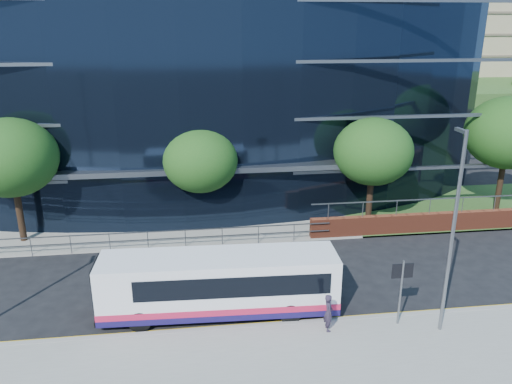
{
  "coord_description": "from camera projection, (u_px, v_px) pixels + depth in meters",
  "views": [
    {
      "loc": [
        -3.4,
        -18.05,
        11.65
      ],
      "look_at": [
        -0.01,
        8.0,
        2.71
      ],
      "focal_mm": 35.0,
      "sensor_mm": 36.0,
      "label": 1
    }
  ],
  "objects": [
    {
      "name": "street_sign",
      "position": [
        402.0,
        279.0,
        19.48
      ],
      "size": [
        0.85,
        0.09,
        2.8
      ],
      "color": "slate",
      "rests_on": "pavement_near"
    },
    {
      "name": "glass_office",
      "position": [
        182.0,
        74.0,
        37.62
      ],
      "size": [
        44.0,
        23.1,
        16.0
      ],
      "color": "black",
      "rests_on": "ground"
    },
    {
      "name": "tree_dist_e",
      "position": [
        419.0,
        85.0,
        60.14
      ],
      "size": [
        4.62,
        4.62,
        6.51
      ],
      "color": "black",
      "rests_on": "ground"
    },
    {
      "name": "tree_far_a",
      "position": [
        11.0,
        158.0,
        26.41
      ],
      "size": [
        4.95,
        4.95,
        6.98
      ],
      "color": "black",
      "rests_on": "ground"
    },
    {
      "name": "pedestrian",
      "position": [
        329.0,
        312.0,
        19.46
      ],
      "size": [
        0.39,
        0.58,
        1.55
      ],
      "primitive_type": "imported",
      "rotation": [
        0.0,
        0.0,
        1.53
      ],
      "color": "#2A2233",
      "rests_on": "pavement_near"
    },
    {
      "name": "tree_far_b",
      "position": [
        200.0,
        161.0,
        28.31
      ],
      "size": [
        4.29,
        4.29,
        6.05
      ],
      "color": "black",
      "rests_on": "ground"
    },
    {
      "name": "yellow_line_inner",
      "position": [
        283.0,
        321.0,
        20.5
      ],
      "size": [
        80.0,
        0.08,
        0.01
      ],
      "primitive_type": "cube",
      "color": "gold",
      "rests_on": "ground"
    },
    {
      "name": "far_forecourt",
      "position": [
        153.0,
        221.0,
        30.69
      ],
      "size": [
        50.0,
        8.0,
        0.1
      ],
      "primitive_type": "cube",
      "color": "gray",
      "rests_on": "ground"
    },
    {
      "name": "ground",
      "position": [
        281.0,
        313.0,
        21.11
      ],
      "size": [
        200.0,
        200.0,
        0.0
      ],
      "primitive_type": "plane",
      "color": "black",
      "rests_on": "ground"
    },
    {
      "name": "guard_railings",
      "position": [
        109.0,
        238.0,
        26.44
      ],
      "size": [
        24.0,
        0.05,
        1.1
      ],
      "color": "slate",
      "rests_on": "ground"
    },
    {
      "name": "yellow_line_outer",
      "position": [
        284.0,
        323.0,
        20.36
      ],
      "size": [
        80.0,
        0.08,
        0.01
      ],
      "primitive_type": "cube",
      "color": "gold",
      "rests_on": "ground"
    },
    {
      "name": "streetlight_east",
      "position": [
        453.0,
        229.0,
        18.38
      ],
      "size": [
        0.15,
        0.77,
        8.0
      ],
      "color": "slate",
      "rests_on": "pavement_near"
    },
    {
      "name": "tree_far_d",
      "position": [
        508.0,
        133.0,
        30.79
      ],
      "size": [
        5.28,
        5.28,
        7.44
      ],
      "color": "black",
      "rests_on": "ground"
    },
    {
      "name": "tree_far_c",
      "position": [
        373.0,
        152.0,
        28.96
      ],
      "size": [
        4.62,
        4.62,
        6.51
      ],
      "color": "black",
      "rests_on": "ground"
    },
    {
      "name": "kerb",
      "position": [
        285.0,
        324.0,
        20.15
      ],
      "size": [
        80.0,
        0.25,
        0.16
      ],
      "primitive_type": "cube",
      "color": "gray",
      "rests_on": "ground"
    },
    {
      "name": "apartment_block",
      "position": [
        424.0,
        26.0,
        75.16
      ],
      "size": [
        60.0,
        42.0,
        30.0
      ],
      "color": "#2D511E",
      "rests_on": "ground"
    },
    {
      "name": "city_bus",
      "position": [
        221.0,
        284.0,
        20.63
      ],
      "size": [
        9.9,
        2.63,
        2.65
      ],
      "rotation": [
        0.0,
        0.0,
        -0.04
      ],
      "color": "white",
      "rests_on": "ground"
    }
  ]
}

